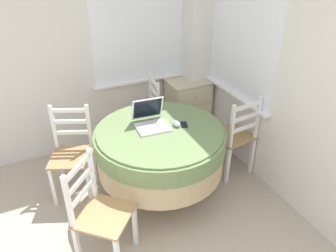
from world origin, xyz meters
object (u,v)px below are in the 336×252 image
Objects in this scene: round_dining_table at (160,146)px; dining_chair_camera_near at (99,214)px; dining_chair_left_flank at (72,154)px; computer_mouse at (177,124)px; cell_phone at (184,125)px; dining_chair_near_right_window at (234,137)px; laptop at (151,120)px; corner_cabinet at (188,107)px; dining_chair_near_back_window at (144,116)px.

dining_chair_camera_near reaches higher than round_dining_table.
computer_mouse is at bearing -23.87° from dining_chair_left_flank.
dining_chair_near_right_window is at bearing 2.73° from cell_phone.
laptop reaches higher than cell_phone.
computer_mouse is 1.07m from dining_chair_camera_near.
round_dining_table is 0.27m from computer_mouse.
computer_mouse is 0.77m from dining_chair_near_right_window.
dining_chair_left_flank reaches higher than corner_cabinet.
round_dining_table is at bearing 178.67° from computer_mouse.
corner_cabinet is (-0.06, 0.94, -0.07)m from dining_chair_near_right_window.
computer_mouse reaches higher than corner_cabinet.
computer_mouse is at bearing -123.49° from corner_cabinet.
round_dining_table reaches higher than corner_cabinet.
laptop reaches higher than dining_chair_near_right_window.
dining_chair_near_back_window is 1.60m from dining_chair_camera_near.
round_dining_table is 9.98× the size of cell_phone.
corner_cabinet is (0.64, 0.11, -0.07)m from dining_chair_near_back_window.
laptop reaches higher than round_dining_table.
dining_chair_near_back_window is at bearing 74.49° from laptop.
dining_chair_near_back_window is (0.16, 0.85, -0.13)m from round_dining_table.
dining_chair_near_right_window reaches higher than corner_cabinet.
laptop is 3.60× the size of computer_mouse.
cell_phone is 0.13× the size of dining_chair_camera_near.
dining_chair_camera_near is 0.89m from dining_chair_left_flank.
computer_mouse is 1.22m from corner_cabinet.
dining_chair_left_flank is (-1.00, 0.43, -0.32)m from cell_phone.
computer_mouse is 0.07m from cell_phone.
dining_chair_left_flank reaches higher than cell_phone.
dining_chair_near_back_window and dining_chair_camera_near have the same top height.
round_dining_table is at bearing -67.09° from laptop.
cell_phone is at bearing -23.60° from laptop.
dining_chair_near_right_window reaches higher than round_dining_table.
dining_chair_near_back_window reaches higher than corner_cabinet.
dining_chair_near_back_window reaches higher than cell_phone.
dining_chair_left_flank is at bearing 92.51° from dining_chair_camera_near.
dining_chair_near_right_window is at bearing -13.69° from dining_chair_left_flank.
dining_chair_near_back_window is 1.00× the size of dining_chair_near_right_window.
computer_mouse is at bearing -178.74° from dining_chair_near_right_window.
dining_chair_left_flank is at bearing 151.86° from round_dining_table.
round_dining_table is at bearing -100.79° from dining_chair_near_back_window.
dining_chair_near_right_window is 1.67m from dining_chair_left_flank.
dining_chair_near_right_window is at bearing 1.26° from computer_mouse.
corner_cabinet is at bearing 43.34° from dining_chair_camera_near.
computer_mouse reaches higher than round_dining_table.
computer_mouse reaches higher than cell_phone.
cell_phone is at bearing -84.90° from dining_chair_near_back_window.
round_dining_table is at bearing -28.14° from dining_chair_left_flank.
dining_chair_near_right_window is (0.62, 0.03, -0.32)m from cell_phone.
laptop is 0.36× the size of dining_chair_left_flank.
cell_phone reaches higher than round_dining_table.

